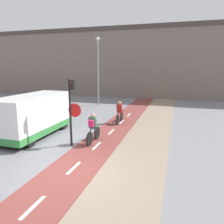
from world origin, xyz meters
TOP-DOWN VIEW (x-y plane):
  - ground_plane at (0.00, 0.00)m, footprint 120.00×120.00m
  - bike_lane at (0.00, 0.01)m, footprint 2.04×60.00m
  - sidewalk_strip at (2.22, 0.00)m, footprint 2.40×60.00m
  - building_row_background at (0.00, 23.00)m, footprint 60.00×5.20m
  - traffic_light_pole at (-1.15, 2.75)m, footprint 0.67×0.25m
  - street_lamp_far at (-3.97, 14.13)m, footprint 0.36×0.36m
  - cyclist_near at (-0.36, 3.45)m, footprint 0.46×1.77m
  - cyclist_far at (-0.08, 7.79)m, footprint 0.46×1.74m
  - van at (-3.97, 3.68)m, footprint 2.03×5.06m

SIDE VIEW (x-z plane):
  - ground_plane at x=0.00m, z-range 0.00..0.00m
  - bike_lane at x=0.00m, z-range 0.00..0.02m
  - sidewalk_strip at x=2.22m, z-range 0.00..0.05m
  - cyclist_far at x=-0.08m, z-range -0.09..1.44m
  - cyclist_near at x=-0.36m, z-range -0.05..1.50m
  - van at x=-3.97m, z-range -0.01..2.28m
  - traffic_light_pole at x=-1.15m, z-range 0.39..3.66m
  - street_lamp_far at x=-3.97m, z-range 0.75..7.42m
  - building_row_background at x=0.00m, z-range 0.01..8.80m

